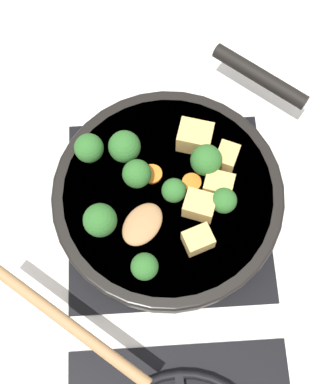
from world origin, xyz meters
TOP-DOWN VIEW (x-y plane):
  - ground_plane at (0.00, 0.00)m, footprint 2.40×2.40m
  - front_burner_grate at (0.00, 0.00)m, footprint 0.31×0.31m
  - skillet_pan at (-0.00, -0.00)m, footprint 0.40×0.42m
  - wooden_spoon at (0.10, 0.12)m, footprint 0.25×0.26m
  - tofu_cube_center_large at (-0.07, -0.00)m, footprint 0.05×0.04m
  - tofu_cube_near_handle at (-0.04, 0.03)m, footprint 0.05×0.05m
  - tofu_cube_east_chunk at (-0.04, 0.08)m, footprint 0.05×0.04m
  - tofu_cube_west_chunk at (-0.09, -0.04)m, footprint 0.04×0.04m
  - tofu_cube_back_piece at (-0.04, -0.07)m, footprint 0.06×0.05m
  - broccoli_floret_near_spoon at (0.06, -0.06)m, footprint 0.05×0.05m
  - broccoli_floret_center_top at (0.04, -0.02)m, footprint 0.04×0.04m
  - broccoli_floret_east_rim at (-0.06, -0.03)m, footprint 0.05×0.05m
  - broccoli_floret_west_rim at (-0.01, 0.01)m, footprint 0.03×0.03m
  - broccoli_floret_north_edge at (-0.07, 0.03)m, footprint 0.04×0.04m
  - broccoli_floret_south_cluster at (0.09, 0.05)m, footprint 0.05×0.05m
  - broccoli_floret_mid_floret at (0.11, -0.06)m, footprint 0.04×0.04m
  - broccoli_floret_small_inner at (0.04, 0.11)m, footprint 0.04×0.04m
  - carrot_slice_orange_thin at (0.02, -0.03)m, footprint 0.03×0.03m
  - carrot_slice_near_center at (-0.03, -0.01)m, footprint 0.03×0.03m

SIDE VIEW (x-z plane):
  - ground_plane at x=0.00m, z-range 0.00..0.00m
  - front_burner_grate at x=0.00m, z-range 0.00..0.03m
  - skillet_pan at x=0.00m, z-range 0.03..0.09m
  - carrot_slice_orange_thin at x=0.02m, z-range 0.08..0.09m
  - carrot_slice_near_center at x=-0.03m, z-range 0.08..0.09m
  - wooden_spoon at x=0.10m, z-range 0.08..0.10m
  - tofu_cube_west_chunk at x=-0.09m, z-range 0.08..0.11m
  - tofu_cube_east_chunk at x=-0.04m, z-range 0.08..0.11m
  - tofu_cube_center_large at x=-0.07m, z-range 0.08..0.11m
  - tofu_cube_near_handle at x=-0.04m, z-range 0.08..0.12m
  - tofu_cube_back_piece at x=-0.04m, z-range 0.08..0.12m
  - broccoli_floret_west_rim at x=-0.01m, z-range 0.09..0.13m
  - broccoli_floret_north_edge at x=-0.07m, z-range 0.09..0.13m
  - broccoli_floret_small_inner at x=0.04m, z-range 0.09..0.13m
  - broccoli_floret_center_top at x=0.04m, z-range 0.09..0.13m
  - broccoli_floret_mid_floret at x=0.11m, z-range 0.09..0.13m
  - broccoli_floret_east_rim at x=-0.06m, z-range 0.09..0.14m
  - broccoli_floret_near_spoon at x=0.06m, z-range 0.09..0.14m
  - broccoli_floret_south_cluster at x=0.09m, z-range 0.09..0.14m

